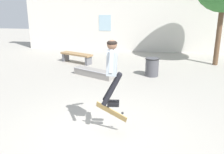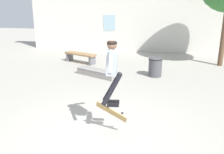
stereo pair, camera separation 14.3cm
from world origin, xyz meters
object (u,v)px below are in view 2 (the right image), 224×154
Objects in this scene: skate_ledge at (97,73)px; skater at (112,67)px; skateboard_flipping at (111,112)px; trash_bin at (155,67)px; park_bench at (80,56)px.

skater reaches higher than skate_ledge.
skate_ledge is 2.34× the size of skateboard_flipping.
skateboard_flipping is (-0.00, -0.07, -1.02)m from skater.
skater reaches higher than trash_bin.
park_bench is at bearing 126.02° from skateboard_flipping.
park_bench is 2.35× the size of trash_bin.
trash_bin is 4.72m from skateboard_flipping.
skater is (1.38, -4.12, 1.39)m from skate_ledge.
skate_ledge is 1.21× the size of skater.
trash_bin and skateboard_flipping have the same top height.
skater is (-0.89, -4.56, 1.15)m from trash_bin.
park_bench is 0.97× the size of skate_ledge.
skater is at bearing -41.95° from park_bench.
skater is at bearing -101.01° from trash_bin.
skate_ledge is at bearing 102.58° from skater.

